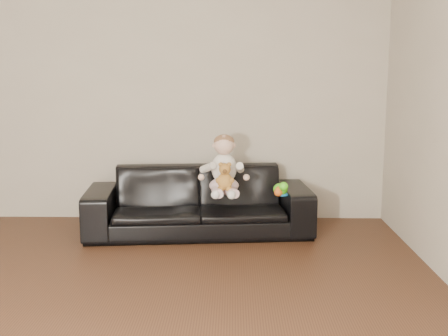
{
  "coord_description": "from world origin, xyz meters",
  "views": [
    {
      "loc": [
        1.07,
        -2.54,
        1.41
      ],
      "look_at": [
        0.99,
        2.16,
        0.59
      ],
      "focal_mm": 45.0,
      "sensor_mm": 36.0,
      "label": 1
    }
  ],
  "objects_px": {
    "teddy_bear": "(225,177)",
    "toy_rattle": "(278,192)",
    "toy_green": "(280,189)",
    "sofa": "(199,201)",
    "toy_blue_disc": "(282,194)",
    "baby": "(224,168)"
  },
  "relations": [
    {
      "from": "teddy_bear",
      "to": "toy_rattle",
      "type": "relative_size",
      "value": 3.15
    },
    {
      "from": "teddy_bear",
      "to": "toy_green",
      "type": "distance_m",
      "value": 0.49
    },
    {
      "from": "sofa",
      "to": "toy_green",
      "type": "bearing_deg",
      "value": -17.98
    },
    {
      "from": "toy_rattle",
      "to": "toy_blue_disc",
      "type": "distance_m",
      "value": 0.07
    },
    {
      "from": "toy_green",
      "to": "toy_rattle",
      "type": "relative_size",
      "value": 1.99
    },
    {
      "from": "sofa",
      "to": "teddy_bear",
      "type": "bearing_deg",
      "value": -53.37
    },
    {
      "from": "sofa",
      "to": "toy_rattle",
      "type": "relative_size",
      "value": 26.23
    },
    {
      "from": "baby",
      "to": "sofa",
      "type": "bearing_deg",
      "value": 137.57
    },
    {
      "from": "baby",
      "to": "teddy_bear",
      "type": "height_order",
      "value": "baby"
    },
    {
      "from": "toy_green",
      "to": "toy_rattle",
      "type": "distance_m",
      "value": 0.06
    },
    {
      "from": "sofa",
      "to": "toy_rattle",
      "type": "bearing_deg",
      "value": -22.47
    },
    {
      "from": "teddy_bear",
      "to": "toy_rattle",
      "type": "xyz_separation_m",
      "value": [
        0.45,
        0.05,
        -0.14
      ]
    },
    {
      "from": "baby",
      "to": "teddy_bear",
      "type": "distance_m",
      "value": 0.16
    },
    {
      "from": "baby",
      "to": "toy_blue_disc",
      "type": "height_order",
      "value": "baby"
    },
    {
      "from": "teddy_bear",
      "to": "toy_green",
      "type": "bearing_deg",
      "value": -15.93
    },
    {
      "from": "toy_blue_disc",
      "to": "toy_rattle",
      "type": "bearing_deg",
      "value": -120.09
    },
    {
      "from": "toy_green",
      "to": "toy_rattle",
      "type": "bearing_deg",
      "value": -111.43
    },
    {
      "from": "teddy_bear",
      "to": "toy_rattle",
      "type": "bearing_deg",
      "value": -21.92
    },
    {
      "from": "baby",
      "to": "toy_rattle",
      "type": "height_order",
      "value": "baby"
    },
    {
      "from": "baby",
      "to": "toy_blue_disc",
      "type": "xyz_separation_m",
      "value": [
        0.49,
        -0.05,
        -0.22
      ]
    },
    {
      "from": "toy_rattle",
      "to": "toy_blue_disc",
      "type": "xyz_separation_m",
      "value": [
        0.03,
        0.06,
        -0.03
      ]
    },
    {
      "from": "sofa",
      "to": "toy_green",
      "type": "distance_m",
      "value": 0.73
    }
  ]
}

